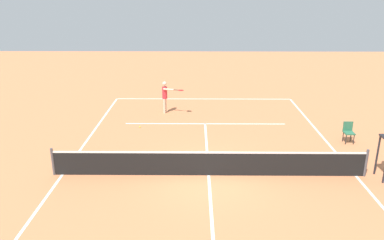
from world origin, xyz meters
name	(u,v)px	position (x,y,z in m)	size (l,w,h in m)	color
ground_plane	(209,175)	(0.00, 0.00, 0.00)	(60.00, 60.00, 0.00)	#D37A4C
court_lines	(209,175)	(0.00, 0.00, 0.00)	(11.12, 21.13, 0.01)	white
tennis_net	(209,163)	(0.00, 0.00, 0.50)	(11.72, 0.10, 1.07)	#4C4C51
player_serving	(166,94)	(2.17, -7.62, 1.08)	(1.25, 0.85, 1.81)	beige
tennis_ball	(140,127)	(3.31, -5.19, 0.03)	(0.07, 0.07, 0.07)	#CCE033
courtside_chair_mid	(349,131)	(-6.43, -3.34, 0.53)	(0.44, 0.46, 0.95)	#262626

